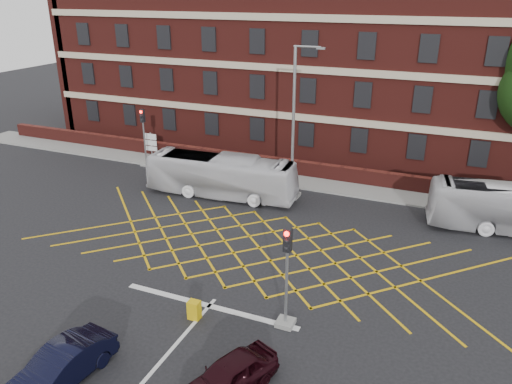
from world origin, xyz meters
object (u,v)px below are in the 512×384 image
at_px(utility_cabinet, 194,310).
at_px(traffic_light_near, 286,287).
at_px(car_navy, 61,366).
at_px(direction_signs, 151,143).
at_px(traffic_light_far, 145,143).
at_px(street_lamp, 294,148).
at_px(bus_left, 221,176).
at_px(car_maroon, 229,376).

bearing_deg(utility_cabinet, traffic_light_near, 16.28).
height_order(car_navy, direction_signs, direction_signs).
bearing_deg(traffic_light_far, street_lamp, -7.03).
bearing_deg(direction_signs, utility_cabinet, -51.39).
height_order(traffic_light_far, direction_signs, traffic_light_far).
bearing_deg(traffic_light_far, bus_left, -21.26).
relative_size(car_navy, traffic_light_near, 0.94).
xyz_separation_m(street_lamp, direction_signs, (-12.47, 2.71, -1.89)).
xyz_separation_m(car_maroon, direction_signs, (-16.02, 19.26, 0.77)).
height_order(direction_signs, utility_cabinet, direction_signs).
relative_size(bus_left, car_maroon, 2.71).
distance_m(traffic_light_near, street_lamp, 13.27).
distance_m(bus_left, street_lamp, 4.93).
height_order(street_lamp, direction_signs, street_lamp).
distance_m(car_navy, direction_signs, 23.65).
bearing_deg(car_maroon, traffic_light_near, 106.53).
height_order(car_navy, street_lamp, street_lamp).
height_order(bus_left, car_maroon, bus_left).
height_order(traffic_light_near, traffic_light_far, same).
relative_size(traffic_light_far, direction_signs, 1.94).
distance_m(bus_left, car_maroon, 16.91).
bearing_deg(car_maroon, car_navy, -137.14).
xyz_separation_m(car_navy, street_lamp, (1.83, 18.41, 2.61)).
xyz_separation_m(bus_left, street_lamp, (4.26, 1.57, 1.92)).
xyz_separation_m(car_navy, direction_signs, (-10.64, 21.11, 0.72)).
height_order(car_maroon, utility_cabinet, car_maroon).
distance_m(direction_signs, utility_cabinet, 20.85).
relative_size(bus_left, utility_cabinet, 12.13).
height_order(bus_left, car_navy, bus_left).
height_order(traffic_light_near, direction_signs, traffic_light_near).
relative_size(street_lamp, direction_signs, 4.27).
distance_m(car_maroon, direction_signs, 25.06).
bearing_deg(utility_cabinet, street_lamp, 92.23).
bearing_deg(direction_signs, car_maroon, -50.25).
bearing_deg(street_lamp, car_maroon, -77.89).
relative_size(bus_left, direction_signs, 4.42).
distance_m(bus_left, car_navy, 17.03).
bearing_deg(traffic_light_near, street_lamp, 107.97).
bearing_deg(utility_cabinet, direction_signs, 128.61).
xyz_separation_m(bus_left, utility_cabinet, (4.79, -12.00, -0.95)).
bearing_deg(traffic_light_near, bus_left, 127.20).
relative_size(bus_left, street_lamp, 1.04).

